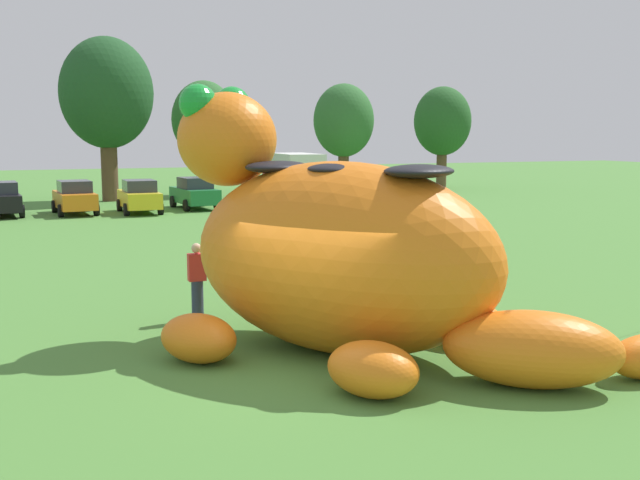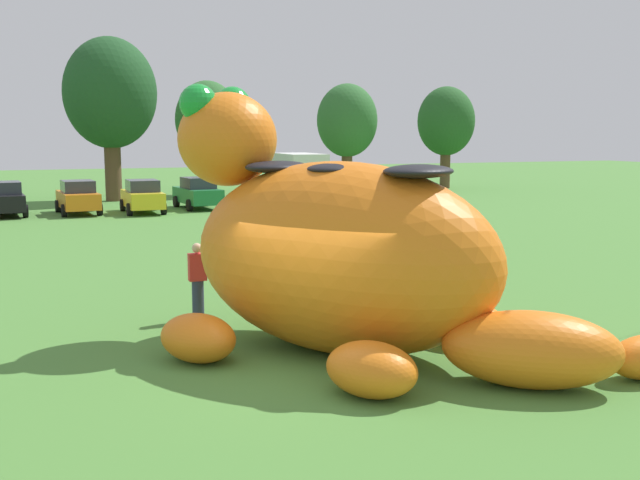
{
  "view_description": "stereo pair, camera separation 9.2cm",
  "coord_description": "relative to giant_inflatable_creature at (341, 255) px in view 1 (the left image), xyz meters",
  "views": [
    {
      "loc": [
        -4.42,
        -11.76,
        4.07
      ],
      "look_at": [
        1.09,
        1.88,
        1.99
      ],
      "focal_mm": 42.23,
      "sensor_mm": 36.0,
      "label": 1
    },
    {
      "loc": [
        -4.34,
        -11.8,
        4.07
      ],
      "look_at": [
        1.09,
        1.88,
        1.99
      ],
      "focal_mm": 42.23,
      "sensor_mm": 36.0,
      "label": 2
    }
  ],
  "objects": [
    {
      "name": "spectator_near_inflatable",
      "position": [
        -1.97,
        3.37,
        -0.99
      ],
      "size": [
        0.38,
        0.26,
        1.71
      ],
      "color": "#2D334C",
      "rests_on": "ground"
    },
    {
      "name": "spectator_by_cars",
      "position": [
        3.02,
        7.31,
        -0.99
      ],
      "size": [
        0.38,
        0.26,
        1.71
      ],
      "color": "#2D334C",
      "rests_on": "ground"
    },
    {
      "name": "tree_centre_left",
      "position": [
        -0.24,
        34.67,
        4.58
      ],
      "size": [
        5.54,
        5.54,
        9.83
      ],
      "color": "brown",
      "rests_on": "ground"
    },
    {
      "name": "car_orange",
      "position": [
        -2.82,
        27.52,
        -0.99
      ],
      "size": [
        2.16,
        4.21,
        1.72
      ],
      "color": "orange",
      "rests_on": "ground"
    },
    {
      "name": "giant_inflatable_creature",
      "position": [
        0.0,
        0.0,
        0.0
      ],
      "size": [
        8.55,
        8.05,
        5.05
      ],
      "color": "orange",
      "rests_on": "ground"
    },
    {
      "name": "tree_mid_right",
      "position": [
        24.28,
        36.68,
        3.11
      ],
      "size": [
        4.27,
        4.27,
        7.57
      ],
      "color": "brown",
      "rests_on": "ground"
    },
    {
      "name": "spectator_mid_field",
      "position": [
        4.75,
        21.59,
        -0.99
      ],
      "size": [
        0.38,
        0.26,
        1.71
      ],
      "color": "#726656",
      "rests_on": "ground"
    },
    {
      "name": "box_truck",
      "position": [
        9.55,
        28.91,
        -0.24
      ],
      "size": [
        2.66,
        6.51,
        2.95
      ],
      "color": "#B2231E",
      "rests_on": "ground"
    },
    {
      "name": "ground_plane",
      "position": [
        -1.11,
        -0.88,
        -1.85
      ],
      "size": [
        160.0,
        160.0,
        0.0
      ],
      "primitive_type": "plane",
      "color": "#4C8438"
    },
    {
      "name": "car_yellow",
      "position": [
        0.33,
        26.84,
        -0.99
      ],
      "size": [
        1.96,
        4.11,
        1.72
      ],
      "color": "yellow",
      "rests_on": "ground"
    },
    {
      "name": "tree_centre",
      "position": [
        6.2,
        36.88,
        3.1
      ],
      "size": [
        4.26,
        4.26,
        7.55
      ],
      "color": "brown",
      "rests_on": "ground"
    },
    {
      "name": "car_green",
      "position": [
        3.49,
        28.01,
        -0.99
      ],
      "size": [
        2.2,
        4.23,
        1.72
      ],
      "color": "#1E7238",
      "rests_on": "ground"
    },
    {
      "name": "car_black",
      "position": [
        -6.29,
        27.86,
        -0.99
      ],
      "size": [
        2.15,
        4.21,
        1.72
      ],
      "color": "black",
      "rests_on": "ground"
    },
    {
      "name": "tree_centre_right",
      "position": [
        16.02,
        36.26,
        3.1
      ],
      "size": [
        4.26,
        4.26,
        7.56
      ],
      "color": "brown",
      "rests_on": "ground"
    }
  ]
}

